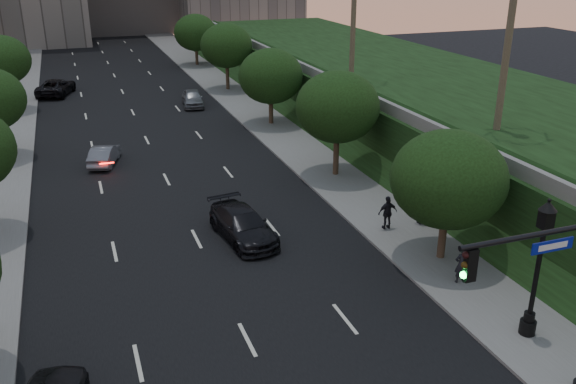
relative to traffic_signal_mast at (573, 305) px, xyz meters
name	(u,v)px	position (x,y,z in m)	size (l,w,h in m)	color
road_surface	(151,148)	(-8.28, 31.60, -3.66)	(16.00, 140.00, 0.02)	black
sidewalk_right	(283,133)	(1.97, 31.60, -3.60)	(4.50, 140.00, 0.15)	slate
embankment	(428,103)	(13.72, 29.60, -1.67)	(18.00, 90.00, 4.00)	black
parapet_wall	(332,81)	(5.22, 29.60, 0.68)	(0.35, 90.00, 0.70)	slate
tree_right_a	(448,179)	(2.02, 9.60, 0.35)	(5.20, 5.20, 6.24)	#38281C
tree_right_b	(338,107)	(2.02, 21.60, 0.84)	(5.20, 5.20, 6.74)	#38281C
tree_right_c	(271,76)	(2.02, 34.60, 0.35)	(5.20, 5.20, 6.24)	#38281C
tree_right_d	(226,46)	(2.02, 48.60, 0.84)	(5.20, 5.20, 6.74)	#38281C
tree_right_e	(195,33)	(2.02, 63.60, 0.35)	(5.20, 5.20, 6.24)	#38281C
tree_left_d	(1,60)	(-18.58, 46.60, 0.90)	(5.00, 5.00, 6.71)	#38281C
traffic_signal_mast	(573,305)	(0.00, 0.00, 0.00)	(5.68, 0.56, 7.00)	black
street_lamp	(536,275)	(1.64, 3.24, -1.04)	(0.64, 0.64, 5.62)	black
sedan_mid_left	(104,155)	(-11.68, 29.02, -3.01)	(1.41, 4.03, 1.33)	slate
sedan_far_left	(56,87)	(-14.54, 52.27, -2.86)	(2.68, 5.81, 1.61)	black
sedan_near_right	(243,225)	(-6.05, 14.90, -2.91)	(2.13, 5.25, 1.52)	black
sedan_far_right	(193,98)	(-2.77, 43.09, -2.91)	(1.80, 4.48, 1.53)	slate
pedestrian_a	(462,265)	(1.48, 7.30, -2.67)	(0.62, 0.41, 1.70)	black
pedestrian_b	(423,206)	(3.20, 13.17, -2.56)	(0.94, 0.73, 1.93)	black
pedestrian_c	(388,213)	(1.15, 13.22, -2.64)	(1.04, 0.43, 1.77)	black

